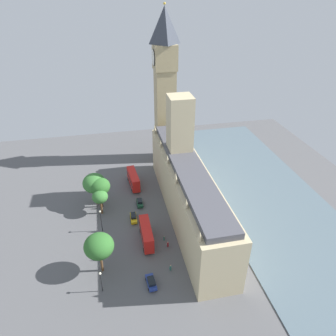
{
  "coord_description": "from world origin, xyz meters",
  "views": [
    {
      "loc": [
        17.92,
        68.26,
        58.03
      ],
      "look_at": [
        1.0,
        -12.36,
        9.05
      ],
      "focal_mm": 33.07,
      "sensor_mm": 36.0,
      "label": 1
    }
  ],
  "objects_px": {
    "car_yellow_cab_near_tower": "(134,217)",
    "street_lamp_slot_13": "(101,217)",
    "double_decker_bus_trailing": "(146,233)",
    "clock_tower": "(165,87)",
    "car_dark_green_kerbside": "(140,203)",
    "pedestrian_under_trees": "(164,238)",
    "double_decker_bus_by_river_gate": "(133,179)",
    "car_blue_far_end": "(151,282)",
    "plane_tree_opposite_hall": "(94,183)",
    "pedestrian_leading": "(168,244)",
    "plane_tree_slot_11": "(100,186)",
    "plane_tree_midblock": "(100,197)",
    "pedestrian_corner": "(171,268)",
    "street_lamp_slot_12": "(101,278)",
    "plane_tree_slot_10": "(99,246)",
    "parliament_building": "(186,186)"
  },
  "relations": [
    {
      "from": "double_decker_bus_by_river_gate",
      "to": "plane_tree_midblock",
      "type": "bearing_deg",
      "value": 44.79
    },
    {
      "from": "plane_tree_midblock",
      "to": "clock_tower",
      "type": "bearing_deg",
      "value": -130.16
    },
    {
      "from": "pedestrian_under_trees",
      "to": "street_lamp_slot_13",
      "type": "xyz_separation_m",
      "value": [
        15.77,
        -7.06,
        4.1
      ]
    },
    {
      "from": "clock_tower",
      "to": "street_lamp_slot_12",
      "type": "distance_m",
      "value": 66.74
    },
    {
      "from": "pedestrian_under_trees",
      "to": "pedestrian_leading",
      "type": "distance_m",
      "value": 2.43
    },
    {
      "from": "pedestrian_leading",
      "to": "double_decker_bus_by_river_gate",
      "type": "bearing_deg",
      "value": 50.36
    },
    {
      "from": "clock_tower",
      "to": "street_lamp_slot_13",
      "type": "height_order",
      "value": "clock_tower"
    },
    {
      "from": "street_lamp_slot_12",
      "to": "street_lamp_slot_13",
      "type": "height_order",
      "value": "street_lamp_slot_13"
    },
    {
      "from": "plane_tree_midblock",
      "to": "street_lamp_slot_13",
      "type": "bearing_deg",
      "value": 89.34
    },
    {
      "from": "car_dark_green_kerbside",
      "to": "pedestrian_under_trees",
      "type": "distance_m",
      "value": 17.0
    },
    {
      "from": "double_decker_bus_by_river_gate",
      "to": "pedestrian_leading",
      "type": "xyz_separation_m",
      "value": [
        -5.41,
        29.82,
        -1.91
      ]
    },
    {
      "from": "double_decker_bus_trailing",
      "to": "plane_tree_slot_10",
      "type": "height_order",
      "value": "plane_tree_slot_10"
    },
    {
      "from": "double_decker_bus_by_river_gate",
      "to": "pedestrian_corner",
      "type": "height_order",
      "value": "double_decker_bus_by_river_gate"
    },
    {
      "from": "clock_tower",
      "to": "car_dark_green_kerbside",
      "type": "height_order",
      "value": "clock_tower"
    },
    {
      "from": "plane_tree_slot_10",
      "to": "car_dark_green_kerbside",
      "type": "bearing_deg",
      "value": -116.94
    },
    {
      "from": "double_decker_bus_trailing",
      "to": "clock_tower",
      "type": "bearing_deg",
      "value": 72.72
    },
    {
      "from": "parliament_building",
      "to": "street_lamp_slot_12",
      "type": "distance_m",
      "value": 34.2
    },
    {
      "from": "car_dark_green_kerbside",
      "to": "pedestrian_corner",
      "type": "distance_m",
      "value": 26.69
    },
    {
      "from": "plane_tree_opposite_hall",
      "to": "car_dark_green_kerbside",
      "type": "bearing_deg",
      "value": 166.05
    },
    {
      "from": "clock_tower",
      "to": "plane_tree_slot_10",
      "type": "xyz_separation_m",
      "value": [
        25.4,
        51.2,
        -19.85
      ]
    },
    {
      "from": "double_decker_bus_trailing",
      "to": "pedestrian_under_trees",
      "type": "relative_size",
      "value": 6.95
    },
    {
      "from": "car_blue_far_end",
      "to": "street_lamp_slot_13",
      "type": "distance_m",
      "value": 23.02
    },
    {
      "from": "double_decker_bus_trailing",
      "to": "pedestrian_under_trees",
      "type": "height_order",
      "value": "double_decker_bus_trailing"
    },
    {
      "from": "clock_tower",
      "to": "plane_tree_slot_10",
      "type": "height_order",
      "value": "clock_tower"
    },
    {
      "from": "car_yellow_cab_near_tower",
      "to": "pedestrian_under_trees",
      "type": "distance_m",
      "value": 12.05
    },
    {
      "from": "double_decker_bus_trailing",
      "to": "car_blue_far_end",
      "type": "bearing_deg",
      "value": -94.1
    },
    {
      "from": "car_blue_far_end",
      "to": "plane_tree_opposite_hall",
      "type": "height_order",
      "value": "plane_tree_opposite_hall"
    },
    {
      "from": "car_dark_green_kerbside",
      "to": "plane_tree_opposite_hall",
      "type": "distance_m",
      "value": 14.77
    },
    {
      "from": "double_decker_bus_by_river_gate",
      "to": "street_lamp_slot_13",
      "type": "distance_m",
      "value": 23.19
    },
    {
      "from": "car_yellow_cab_near_tower",
      "to": "double_decker_bus_trailing",
      "type": "distance_m",
      "value": 9.67
    },
    {
      "from": "pedestrian_under_trees",
      "to": "pedestrian_leading",
      "type": "bearing_deg",
      "value": -9.67
    },
    {
      "from": "plane_tree_opposite_hall",
      "to": "plane_tree_slot_10",
      "type": "xyz_separation_m",
      "value": [
        -0.92,
        26.43,
        0.18
      ]
    },
    {
      "from": "pedestrian_corner",
      "to": "car_blue_far_end",
      "type": "bearing_deg",
      "value": 84.93
    },
    {
      "from": "car_yellow_cab_near_tower",
      "to": "street_lamp_slot_13",
      "type": "bearing_deg",
      "value": 18.54
    },
    {
      "from": "car_dark_green_kerbside",
      "to": "street_lamp_slot_13",
      "type": "distance_m",
      "value": 15.33
    },
    {
      "from": "car_yellow_cab_near_tower",
      "to": "plane_tree_slot_11",
      "type": "bearing_deg",
      "value": -42.29
    },
    {
      "from": "car_yellow_cab_near_tower",
      "to": "street_lamp_slot_13",
      "type": "relative_size",
      "value": 0.67
    },
    {
      "from": "clock_tower",
      "to": "car_blue_far_end",
      "type": "xyz_separation_m",
      "value": [
        14.84,
        57.58,
        -26.77
      ]
    },
    {
      "from": "car_dark_green_kerbside",
      "to": "double_decker_bus_trailing",
      "type": "bearing_deg",
      "value": 90.62
    },
    {
      "from": "pedestrian_leading",
      "to": "plane_tree_slot_10",
      "type": "xyz_separation_m",
      "value": [
        16.62,
        4.43,
        7.09
      ]
    },
    {
      "from": "double_decker_bus_by_river_gate",
      "to": "car_dark_green_kerbside",
      "type": "xyz_separation_m",
      "value": [
        -0.61,
        10.99,
        -1.75
      ]
    },
    {
      "from": "pedestrian_corner",
      "to": "street_lamp_slot_13",
      "type": "relative_size",
      "value": 0.23
    },
    {
      "from": "pedestrian_under_trees",
      "to": "plane_tree_slot_11",
      "type": "height_order",
      "value": "plane_tree_slot_11"
    },
    {
      "from": "double_decker_bus_trailing",
      "to": "street_lamp_slot_12",
      "type": "distance_m",
      "value": 17.8
    },
    {
      "from": "plane_tree_opposite_hall",
      "to": "street_lamp_slot_12",
      "type": "relative_size",
      "value": 1.79
    },
    {
      "from": "car_yellow_cab_near_tower",
      "to": "car_blue_far_end",
      "type": "xyz_separation_m",
      "value": [
        -1.37,
        23.06,
        0.0
      ]
    },
    {
      "from": "pedestrian_under_trees",
      "to": "street_lamp_slot_13",
      "type": "relative_size",
      "value": 0.22
    },
    {
      "from": "plane_tree_midblock",
      "to": "plane_tree_slot_11",
      "type": "bearing_deg",
      "value": -92.71
    },
    {
      "from": "parliament_building",
      "to": "pedestrian_leading",
      "type": "relative_size",
      "value": 35.61
    },
    {
      "from": "car_dark_green_kerbside",
      "to": "car_yellow_cab_near_tower",
      "type": "distance_m",
      "value": 7.1
    }
  ]
}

